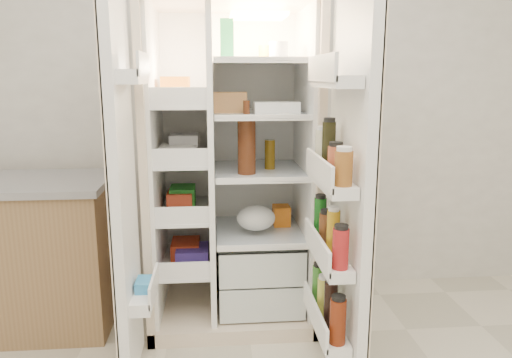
{
  "coord_description": "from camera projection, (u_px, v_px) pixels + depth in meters",
  "views": [
    {
      "loc": [
        -0.17,
        -1.08,
        1.4
      ],
      "look_at": [
        0.03,
        1.25,
        0.9
      ],
      "focal_mm": 34.0,
      "sensor_mm": 36.0,
      "label": 1
    }
  ],
  "objects": [
    {
      "name": "fridge_door",
      "position": [
        345.0,
        200.0,
        2.15
      ],
      "size": [
        0.17,
        0.58,
        1.72
      ],
      "color": "white",
      "rests_on": "floor"
    },
    {
      "name": "refrigerator",
      "position": [
        234.0,
        192.0,
        2.81
      ],
      "size": [
        0.92,
        0.7,
        1.8
      ],
      "color": "beige",
      "rests_on": "floor"
    },
    {
      "name": "wall_back",
      "position": [
        241.0,
        84.0,
        3.03
      ],
      "size": [
        4.0,
        0.02,
        2.7
      ],
      "primitive_type": "cube",
      "color": "white",
      "rests_on": "floor"
    },
    {
      "name": "freezer_door",
      "position": [
        124.0,
        194.0,
        2.15
      ],
      "size": [
        0.15,
        0.4,
        1.72
      ],
      "color": "white",
      "rests_on": "floor"
    },
    {
      "name": "kitchen_counter",
      "position": [
        7.0,
        254.0,
        2.71
      ],
      "size": [
        1.17,
        0.62,
        0.85
      ],
      "color": "olive",
      "rests_on": "floor"
    }
  ]
}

